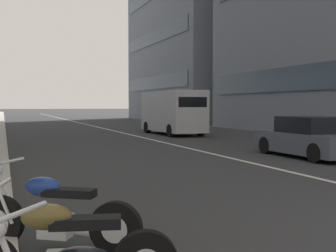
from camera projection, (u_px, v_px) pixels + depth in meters
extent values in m
cube|color=silver|center=(91.00, 125.00, 37.87)|extent=(110.00, 0.16, 0.01)
cylinder|color=silver|center=(19.00, 213.00, 2.83)|extent=(0.50, 0.39, 0.04)
cube|color=black|center=(86.00, 222.00, 4.00)|extent=(0.38, 0.67, 0.10)
ellipsoid|color=brown|center=(47.00, 217.00, 3.96)|extent=(0.35, 0.51, 0.24)
cylinder|color=silver|center=(1.00, 185.00, 3.91)|extent=(0.59, 0.19, 0.04)
cylinder|color=black|center=(0.00, 221.00, 5.51)|extent=(0.45, 0.60, 0.64)
cylinder|color=silver|center=(0.00, 221.00, 5.51)|extent=(0.29, 0.34, 0.32)
cylinder|color=black|center=(116.00, 228.00, 5.18)|extent=(0.45, 0.60, 0.64)
cylinder|color=silver|center=(116.00, 228.00, 5.18)|extent=(0.29, 0.34, 0.32)
cube|color=silver|center=(56.00, 226.00, 5.35)|extent=(0.43, 0.46, 0.28)
cube|color=black|center=(69.00, 193.00, 5.29)|extent=(0.54, 0.66, 0.10)
ellipsoid|color=navy|center=(43.00, 187.00, 5.36)|extent=(0.45, 0.52, 0.24)
cylinder|color=silver|center=(2.00, 198.00, 5.41)|extent=(0.21, 0.29, 0.64)
cylinder|color=silver|center=(8.00, 196.00, 5.55)|extent=(0.21, 0.29, 0.64)
cylinder|color=silver|center=(10.00, 161.00, 5.44)|extent=(0.52, 0.36, 0.04)
cylinder|color=silver|center=(82.00, 233.00, 5.43)|extent=(0.45, 0.62, 0.16)
cube|color=#4C515B|center=(310.00, 142.00, 14.99)|extent=(4.19, 1.91, 0.69)
cube|color=black|center=(313.00, 125.00, 14.83)|extent=(2.02, 1.74, 0.54)
cylinder|color=black|center=(266.00, 145.00, 16.00)|extent=(0.62, 0.23, 0.62)
cylinder|color=black|center=(305.00, 144.00, 16.59)|extent=(0.62, 0.23, 0.62)
cylinder|color=black|center=(316.00, 153.00, 13.41)|extent=(0.62, 0.23, 0.62)
cube|color=#B7B7BC|center=(172.00, 111.00, 26.38)|extent=(5.76, 2.20, 2.39)
cube|color=black|center=(193.00, 102.00, 23.75)|extent=(0.09, 1.71, 0.56)
cylinder|color=black|center=(147.00, 127.00, 27.88)|extent=(0.73, 0.28, 0.72)
cylinder|color=black|center=(174.00, 127.00, 28.57)|extent=(0.73, 0.28, 0.72)
cylinder|color=black|center=(171.00, 131.00, 24.30)|extent=(0.73, 0.28, 0.72)
cylinder|color=black|center=(200.00, 130.00, 24.99)|extent=(0.73, 0.28, 0.72)
cube|color=#384756|center=(324.00, 76.00, 23.33)|extent=(24.01, 0.08, 1.50)
cube|color=#384756|center=(154.00, 83.00, 49.57)|extent=(19.55, 0.08, 1.50)
cube|color=#384756|center=(154.00, 37.00, 49.32)|extent=(19.55, 0.08, 1.50)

